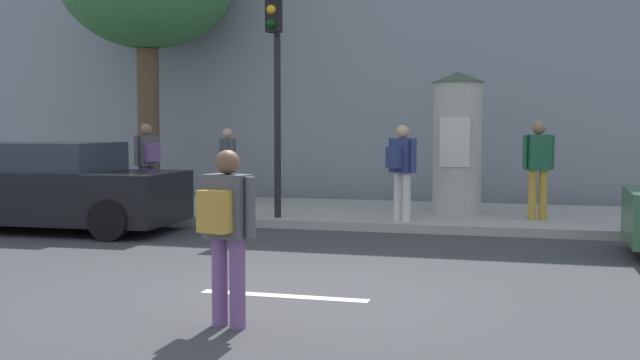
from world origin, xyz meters
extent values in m
plane|color=#38383A|center=(0.00, 0.00, 0.00)|extent=(80.00, 80.00, 0.00)
cube|color=#9E9B93|center=(0.00, 7.00, 0.07)|extent=(36.00, 4.00, 0.15)
cube|color=silver|center=(0.00, 0.00, 0.00)|extent=(1.80, 0.16, 0.01)
cube|color=gray|center=(0.00, 12.00, 4.83)|extent=(36.00, 5.00, 9.66)
cylinder|color=black|center=(-1.86, 5.35, 1.77)|extent=(0.12, 0.12, 3.23)
cube|color=black|center=(-1.86, 5.17, 3.76)|extent=(0.24, 0.24, 0.75)
sphere|color=#F2A519|center=(-1.86, 5.04, 3.75)|extent=(0.16, 0.16, 0.16)
sphere|color=#07330F|center=(-1.86, 5.04, 3.51)|extent=(0.16, 0.16, 0.16)
cylinder|color=#B2ADA3|center=(1.13, 6.91, 1.36)|extent=(0.89, 0.89, 2.43)
cone|color=#334C33|center=(1.13, 6.91, 2.68)|extent=(0.98, 0.98, 0.20)
cube|color=silver|center=(1.13, 6.45, 1.48)|extent=(0.54, 0.02, 0.90)
cylinder|color=brown|center=(-5.74, 7.89, 1.81)|extent=(0.48, 0.48, 3.33)
cylinder|color=#724C84|center=(0.01, -1.30, 0.39)|extent=(0.14, 0.14, 0.78)
cylinder|color=#724C84|center=(-0.18, -1.25, 0.39)|extent=(0.14, 0.14, 0.78)
cube|color=#4C4C51|center=(-0.08, -1.28, 1.06)|extent=(0.44, 0.33, 0.56)
cylinder|color=#4C4C51|center=(0.15, -1.34, 1.06)|extent=(0.09, 0.09, 0.53)
cylinder|color=#4C4C51|center=(-0.31, -1.22, 1.06)|extent=(0.09, 0.09, 0.53)
sphere|color=brown|center=(-0.08, -1.28, 1.45)|extent=(0.21, 0.21, 0.21)
cube|color=#B78C33|center=(-0.13, -1.45, 1.03)|extent=(0.31, 0.23, 0.36)
cylinder|color=maroon|center=(-3.63, 7.41, 0.55)|extent=(0.14, 0.14, 0.80)
cylinder|color=maroon|center=(-3.77, 7.59, 0.55)|extent=(0.14, 0.14, 0.80)
cube|color=#4C4C51|center=(-3.70, 7.50, 1.23)|extent=(0.47, 0.51, 0.57)
cylinder|color=#4C4C51|center=(-3.53, 7.29, 1.23)|extent=(0.09, 0.09, 0.54)
cylinder|color=#4C4C51|center=(-3.86, 7.72, 1.23)|extent=(0.09, 0.09, 0.54)
sphere|color=tan|center=(-3.70, 7.50, 1.62)|extent=(0.22, 0.22, 0.22)
cylinder|color=silver|center=(0.43, 5.40, 0.56)|extent=(0.14, 0.14, 0.83)
cylinder|color=silver|center=(0.25, 5.54, 0.56)|extent=(0.14, 0.14, 0.83)
cube|color=navy|center=(0.34, 5.47, 1.27)|extent=(0.50, 0.47, 0.59)
cylinder|color=navy|center=(0.55, 5.30, 1.27)|extent=(0.09, 0.09, 0.56)
cylinder|color=navy|center=(0.13, 5.64, 1.27)|extent=(0.09, 0.09, 0.56)
sphere|color=tan|center=(0.34, 5.47, 1.68)|extent=(0.22, 0.22, 0.22)
cube|color=navy|center=(0.23, 5.33, 1.24)|extent=(0.32, 0.30, 0.36)
cylinder|color=#B78C33|center=(2.67, 6.25, 0.58)|extent=(0.14, 0.14, 0.86)
cylinder|color=#B78C33|center=(2.49, 6.18, 0.58)|extent=(0.14, 0.14, 0.86)
cube|color=#1E5938|center=(2.58, 6.22, 1.32)|extent=(0.44, 0.36, 0.61)
cylinder|color=#1E5938|center=(2.80, 6.30, 1.32)|extent=(0.09, 0.09, 0.58)
cylinder|color=#1E5938|center=(2.36, 6.13, 1.32)|extent=(0.09, 0.09, 0.58)
sphere|color=#8C664C|center=(2.58, 6.22, 1.74)|extent=(0.23, 0.23, 0.23)
cylinder|color=navy|center=(-4.87, 6.00, 0.57)|extent=(0.14, 0.14, 0.85)
cylinder|color=navy|center=(-4.78, 6.17, 0.57)|extent=(0.14, 0.14, 0.85)
cube|color=#4C4C51|center=(-4.83, 6.09, 1.29)|extent=(0.39, 0.45, 0.60)
cylinder|color=#4C4C51|center=(-4.93, 5.87, 1.29)|extent=(0.09, 0.09, 0.57)
cylinder|color=#4C4C51|center=(-4.72, 6.30, 1.29)|extent=(0.09, 0.09, 0.57)
sphere|color=#8C664C|center=(-4.83, 6.09, 1.71)|extent=(0.23, 0.23, 0.23)
cube|color=#724C84|center=(-4.67, 6.01, 1.27)|extent=(0.27, 0.32, 0.36)
cube|color=black|center=(-5.33, 3.73, 0.60)|extent=(4.41, 1.93, 0.83)
cube|color=#262D38|center=(-5.55, 3.72, 1.25)|extent=(2.49, 1.69, 0.48)
cylinder|color=black|center=(-6.88, 4.53, 0.32)|extent=(0.65, 0.24, 0.64)
cylinder|color=black|center=(-3.78, 2.93, 0.32)|extent=(0.65, 0.24, 0.64)
cylinder|color=black|center=(-3.84, 4.63, 0.32)|extent=(0.65, 0.24, 0.64)
camera|label=1|loc=(2.43, -7.38, 1.74)|focal=42.67mm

